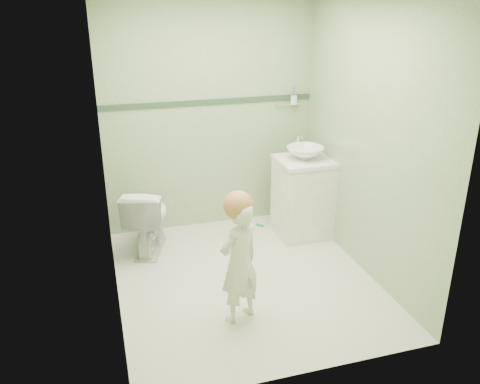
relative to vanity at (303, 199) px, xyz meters
name	(u,v)px	position (x,y,z in m)	size (l,w,h in m)	color
ground	(245,279)	(-0.84, -0.70, -0.40)	(2.50, 2.50, 0.00)	silver
room_shell	(245,150)	(-0.84, -0.70, 0.80)	(2.50, 2.54, 2.40)	#8DAC7A
trim_stripe	(209,102)	(-0.84, 0.54, 0.95)	(2.20, 0.02, 0.05)	#2B4632
vanity	(303,199)	(0.00, 0.00, 0.00)	(0.52, 0.50, 0.80)	beige
counter	(304,161)	(0.00, 0.00, 0.41)	(0.54, 0.52, 0.04)	white
basin	(305,153)	(0.00, 0.00, 0.49)	(0.37, 0.37, 0.13)	white
faucet	(298,140)	(0.00, 0.19, 0.57)	(0.03, 0.13, 0.18)	silver
cup_holder	(293,100)	(0.05, 0.48, 0.93)	(0.26, 0.07, 0.21)	silver
toilet	(148,218)	(-1.58, 0.10, -0.06)	(0.38, 0.67, 0.68)	white
toddler	(239,263)	(-1.05, -1.23, 0.09)	(0.36, 0.24, 0.98)	silver
hair_cap	(238,206)	(-1.05, -1.20, 0.55)	(0.22, 0.22, 0.22)	#BB7546
teal_toothbrush	(258,225)	(-0.93, -1.31, 0.43)	(0.10, 0.14, 0.08)	#15835B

